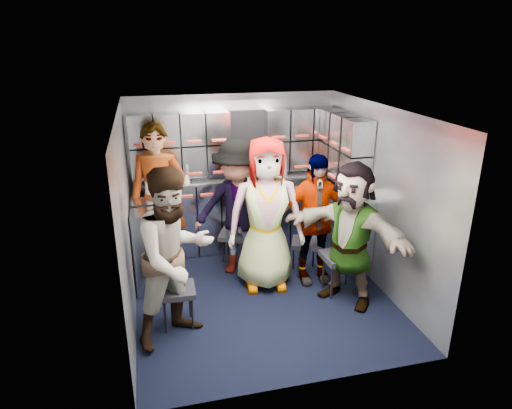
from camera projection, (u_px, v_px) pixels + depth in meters
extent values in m
plane|color=black|center=(261.00, 294.00, 5.27)|extent=(3.00, 3.00, 0.00)
cube|color=gray|center=(234.00, 171.00, 6.27)|extent=(2.80, 0.04, 2.10)
cube|color=gray|center=(127.00, 221.00, 4.59)|extent=(0.04, 3.00, 2.10)
cube|color=gray|center=(379.00, 199.00, 5.22)|extent=(0.04, 3.00, 2.10)
cube|color=silver|center=(261.00, 111.00, 4.54)|extent=(2.80, 3.00, 0.02)
cube|color=#979BA6|center=(238.00, 214.00, 6.27)|extent=(2.68, 0.38, 0.99)
cube|color=#979BA6|center=(151.00, 245.00, 5.34)|extent=(0.38, 0.76, 0.99)
cube|color=#AEB1B6|center=(237.00, 178.00, 6.09)|extent=(2.68, 0.42, 0.03)
cube|color=#979BA6|center=(236.00, 142.00, 5.98)|extent=(2.68, 0.28, 0.82)
cube|color=#979BA6|center=(344.00, 148.00, 5.67)|extent=(0.28, 1.00, 0.82)
cube|color=#979BA6|center=(342.00, 224.00, 5.92)|extent=(0.28, 1.20, 1.00)
cube|color=#B42819|center=(240.00, 192.00, 5.95)|extent=(2.60, 0.02, 0.03)
cube|color=black|center=(177.00, 291.00, 4.57)|extent=(0.37, 0.36, 0.06)
cylinder|color=black|center=(165.00, 317.00, 4.51)|extent=(0.02, 0.02, 0.38)
cylinder|color=black|center=(192.00, 313.00, 4.57)|extent=(0.02, 0.02, 0.38)
cylinder|color=black|center=(164.00, 304.00, 4.72)|extent=(0.02, 0.02, 0.38)
cylinder|color=black|center=(190.00, 301.00, 4.78)|extent=(0.02, 0.02, 0.38)
cube|color=black|center=(235.00, 235.00, 5.80)|extent=(0.49, 0.48, 0.06)
cylinder|color=black|center=(227.00, 256.00, 5.73)|extent=(0.02, 0.02, 0.40)
cylinder|color=black|center=(248.00, 253.00, 5.80)|extent=(0.02, 0.02, 0.40)
cylinder|color=black|center=(223.00, 248.00, 5.95)|extent=(0.02, 0.02, 0.40)
cylinder|color=black|center=(244.00, 245.00, 6.02)|extent=(0.02, 0.02, 0.40)
cube|color=black|center=(262.00, 246.00, 5.50)|extent=(0.43, 0.41, 0.06)
cylinder|color=black|center=(253.00, 268.00, 5.44)|extent=(0.02, 0.02, 0.40)
cylinder|color=black|center=(275.00, 265.00, 5.50)|extent=(0.02, 0.02, 0.40)
cylinder|color=black|center=(249.00, 259.00, 5.66)|extent=(0.02, 0.02, 0.40)
cylinder|color=black|center=(270.00, 257.00, 5.72)|extent=(0.02, 0.02, 0.40)
cube|color=black|center=(307.00, 243.00, 5.62)|extent=(0.47, 0.46, 0.06)
cylinder|color=black|center=(299.00, 264.00, 5.56)|extent=(0.02, 0.02, 0.38)
cylinder|color=black|center=(320.00, 261.00, 5.62)|extent=(0.02, 0.02, 0.38)
cylinder|color=black|center=(293.00, 255.00, 5.77)|extent=(0.02, 0.02, 0.38)
cylinder|color=black|center=(313.00, 253.00, 5.83)|extent=(0.02, 0.02, 0.38)
cube|color=black|center=(341.00, 257.00, 5.17)|extent=(0.42, 0.40, 0.06)
cylinder|color=black|center=(332.00, 282.00, 5.10)|extent=(0.03, 0.03, 0.43)
cylinder|color=black|center=(356.00, 279.00, 5.17)|extent=(0.03, 0.03, 0.43)
cylinder|color=black|center=(323.00, 271.00, 5.34)|extent=(0.03, 0.03, 0.43)
cylinder|color=black|center=(347.00, 268.00, 5.40)|extent=(0.03, 0.03, 0.43)
imported|color=black|center=(159.00, 200.00, 5.52)|extent=(0.76, 0.58, 1.87)
imported|color=black|center=(175.00, 257.00, 4.25)|extent=(1.06, 0.99, 1.74)
imported|color=black|center=(238.00, 209.00, 5.49)|extent=(1.26, 1.07, 1.69)
imported|color=black|center=(266.00, 215.00, 5.17)|extent=(0.94, 0.67, 1.79)
imported|color=black|center=(314.00, 220.00, 5.33)|extent=(0.93, 0.41, 1.57)
imported|color=black|center=(350.00, 234.00, 4.88)|extent=(1.28, 1.47, 1.61)
cylinder|color=white|center=(157.00, 174.00, 5.76)|extent=(0.06, 0.06, 0.25)
cylinder|color=white|center=(187.00, 173.00, 5.85)|extent=(0.07, 0.07, 0.24)
cylinder|color=white|center=(285.00, 165.00, 6.14)|extent=(0.07, 0.07, 0.26)
cylinder|color=tan|center=(186.00, 179.00, 5.86)|extent=(0.07, 0.07, 0.09)
cylinder|color=tan|center=(268.00, 173.00, 6.11)|extent=(0.07, 0.07, 0.10)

